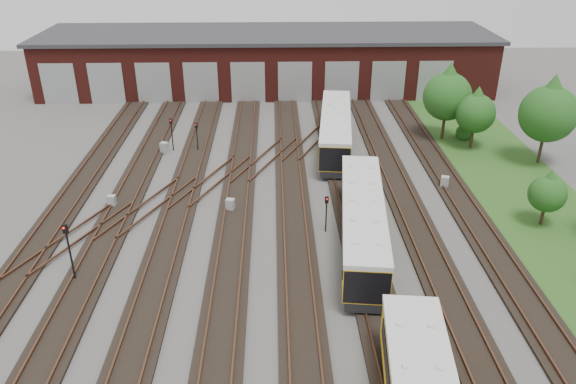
{
  "coord_description": "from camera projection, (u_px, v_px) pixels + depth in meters",
  "views": [
    {
      "loc": [
        0.72,
        -24.74,
        18.69
      ],
      "look_at": [
        1.59,
        8.35,
        2.0
      ],
      "focal_mm": 35.0,
      "sensor_mm": 36.0,
      "label": 1
    }
  ],
  "objects": [
    {
      "name": "bush_2",
      "position": [
        465.0,
        131.0,
        50.84
      ],
      "size": [
        1.47,
        1.47,
        1.47
      ],
      "primitive_type": "sphere",
      "color": "#1A4E16",
      "rests_on": "ground"
    },
    {
      "name": "track_network",
      "position": [
        260.0,
        286.0,
        30.95
      ],
      "size": [
        30.4,
        70.0,
        0.33
      ],
      "color": "black",
      "rests_on": "ground"
    },
    {
      "name": "signal_mast_3",
      "position": [
        326.0,
        209.0,
        35.7
      ],
      "size": [
        0.23,
        0.22,
        2.53
      ],
      "rotation": [
        0.0,
        0.0,
        0.1
      ],
      "color": "black",
      "rests_on": "ground"
    },
    {
      "name": "tree_0",
      "position": [
        448.0,
        91.0,
        49.12
      ],
      "size": [
        4.23,
        4.23,
        7.01
      ],
      "color": "#322516",
      "rests_on": "ground"
    },
    {
      "name": "tree_1",
      "position": [
        476.0,
        109.0,
        47.63
      ],
      "size": [
        3.35,
        3.35,
        5.55
      ],
      "color": "#322516",
      "rests_on": "ground"
    },
    {
      "name": "signal_mast_2",
      "position": [
        197.0,
        133.0,
        47.72
      ],
      "size": [
        0.25,
        0.24,
        2.6
      ],
      "rotation": [
        0.0,
        0.0,
        -0.37
      ],
      "color": "black",
      "rests_on": "ground"
    },
    {
      "name": "relay_cabinet_0",
      "position": [
        112.0,
        201.0,
        39.19
      ],
      "size": [
        0.59,
        0.51,
        0.9
      ],
      "primitive_type": "cube",
      "rotation": [
        0.0,
        0.0,
        -0.11
      ],
      "color": "#9A9C9F",
      "rests_on": "ground"
    },
    {
      "name": "relay_cabinet_4",
      "position": [
        445.0,
        182.0,
        41.9
      ],
      "size": [
        0.7,
        0.65,
        0.95
      ],
      "primitive_type": "cube",
      "rotation": [
        0.0,
        0.0,
        -0.37
      ],
      "color": "#9A9C9F",
      "rests_on": "ground"
    },
    {
      "name": "ground",
      "position": [
        263.0,
        294.0,
        30.48
      ],
      "size": [
        120.0,
        120.0,
        0.0
      ],
      "primitive_type": "plane",
      "color": "#4E4B48",
      "rests_on": "ground"
    },
    {
      "name": "bush_1",
      "position": [
        464.0,
        130.0,
        51.13
      ],
      "size": [
        1.43,
        1.43,
        1.43
      ],
      "primitive_type": "sphere",
      "color": "#1A4E16",
      "rests_on": "ground"
    },
    {
      "name": "tree_3",
      "position": [
        548.0,
        190.0,
        36.08
      ],
      "size": [
        2.41,
        2.41,
        4.0
      ],
      "color": "#322516",
      "rests_on": "ground"
    },
    {
      "name": "maintenance_shed",
      "position": [
        267.0,
        60.0,
        64.72
      ],
      "size": [
        51.0,
        12.5,
        6.35
      ],
      "color": "#501814",
      "rests_on": "ground"
    },
    {
      "name": "metro_train",
      "position": [
        362.0,
        222.0,
        33.99
      ],
      "size": [
        3.99,
        45.95,
        2.84
      ],
      "rotation": [
        0.0,
        0.0,
        -0.11
      ],
      "color": "black",
      "rests_on": "ground"
    },
    {
      "name": "grass_verge",
      "position": [
        532.0,
        203.0,
        39.84
      ],
      "size": [
        8.0,
        55.0,
        0.05
      ],
      "primitive_type": "cube",
      "color": "#254C19",
      "rests_on": "ground"
    },
    {
      "name": "tree_2",
      "position": [
        550.0,
        107.0,
        44.1
      ],
      "size": [
        4.5,
        4.5,
        7.46
      ],
      "color": "#322516",
      "rests_on": "ground"
    },
    {
      "name": "relay_cabinet_3",
      "position": [
        339.0,
        155.0,
        46.36
      ],
      "size": [
        0.77,
        0.71,
        1.06
      ],
      "primitive_type": "cube",
      "rotation": [
        0.0,
        0.0,
        0.33
      ],
      "color": "#9A9C9F",
      "rests_on": "ground"
    },
    {
      "name": "relay_cabinet_1",
      "position": [
        165.0,
        148.0,
        47.81
      ],
      "size": [
        0.77,
        0.72,
        1.02
      ],
      "primitive_type": "cube",
      "rotation": [
        0.0,
        0.0,
        -0.42
      ],
      "color": "#9A9C9F",
      "rests_on": "ground"
    },
    {
      "name": "relay_cabinet_2",
      "position": [
        230.0,
        205.0,
        38.67
      ],
      "size": [
        0.66,
        0.6,
        0.93
      ],
      "primitive_type": "cube",
      "rotation": [
        0.0,
        0.0,
        -0.26
      ],
      "color": "#9A9C9F",
      "rests_on": "ground"
    },
    {
      "name": "signal_mast_1",
      "position": [
        172.0,
        130.0,
        47.83
      ],
      "size": [
        0.24,
        0.22,
        2.92
      ],
      "rotation": [
        0.0,
        0.0,
        -0.03
      ],
      "color": "black",
      "rests_on": "ground"
    },
    {
      "name": "signal_mast_0",
      "position": [
        69.0,
        246.0,
        30.57
      ],
      "size": [
        0.31,
        0.29,
        3.64
      ],
      "rotation": [
        0.0,
        0.0,
        -0.29
      ],
      "color": "black",
      "rests_on": "ground"
    }
  ]
}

